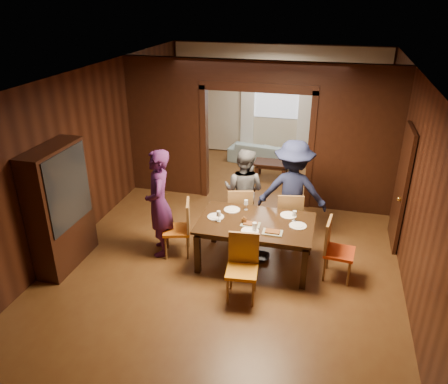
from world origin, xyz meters
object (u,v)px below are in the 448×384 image
(person_grey, at_px, (244,191))
(chair_far_r, at_px, (289,216))
(person_navy, at_px, (293,192))
(chair_left, at_px, (177,228))
(coffee_table, at_px, (271,170))
(sofa, at_px, (264,153))
(chair_far_l, at_px, (240,211))
(dining_table, at_px, (255,243))
(chair_right, at_px, (340,250))
(person_purple, at_px, (159,203))
(chair_near, at_px, (242,269))
(hutch, at_px, (60,208))

(person_grey, height_order, chair_far_r, person_grey)
(person_grey, bearing_deg, person_navy, -176.15)
(chair_left, distance_m, chair_far_r, 1.97)
(coffee_table, relative_size, chair_far_r, 0.82)
(person_grey, bearing_deg, chair_far_r, 178.98)
(coffee_table, bearing_deg, sofa, 108.59)
(sofa, distance_m, chair_far_l, 3.79)
(dining_table, xyz_separation_m, chair_right, (1.32, -0.07, 0.10))
(coffee_table, bearing_deg, chair_far_r, -75.48)
(sofa, xyz_separation_m, dining_table, (0.62, -4.61, 0.12))
(chair_far_l, bearing_deg, person_purple, 22.15)
(person_grey, bearing_deg, chair_near, 111.10)
(hutch, bearing_deg, chair_near, -3.60)
(dining_table, bearing_deg, chair_left, -178.17)
(person_navy, height_order, chair_right, person_navy)
(sofa, xyz_separation_m, hutch, (-2.36, -5.35, 0.74))
(person_navy, xyz_separation_m, hutch, (-3.44, -1.66, 0.08))
(sofa, distance_m, hutch, 5.89)
(person_purple, height_order, chair_far_r, person_purple)
(sofa, bearing_deg, person_purple, 85.76)
(coffee_table, height_order, chair_far_l, chair_far_l)
(sofa, relative_size, hutch, 0.90)
(chair_far_r, bearing_deg, chair_right, 122.53)
(chair_left, bearing_deg, chair_far_r, 100.37)
(person_purple, height_order, chair_right, person_purple)
(person_purple, xyz_separation_m, chair_right, (2.93, -0.03, -0.43))
(coffee_table, bearing_deg, person_grey, -92.72)
(chair_left, height_order, chair_far_r, same)
(person_purple, relative_size, chair_right, 1.89)
(chair_right, bearing_deg, dining_table, 92.94)
(sofa, relative_size, chair_right, 1.86)
(chair_left, bearing_deg, chair_near, 39.17)
(person_purple, xyz_separation_m, person_navy, (2.08, 0.97, 0.01))
(person_purple, height_order, person_grey, person_purple)
(chair_left, relative_size, chair_near, 1.00)
(chair_right, bearing_deg, person_grey, 63.85)
(person_purple, relative_size, dining_table, 1.01)
(chair_far_r, bearing_deg, coffee_table, -86.60)
(coffee_table, relative_size, chair_far_l, 0.82)
(person_navy, distance_m, dining_table, 1.17)
(person_purple, distance_m, hutch, 1.53)
(person_grey, distance_m, person_navy, 0.89)
(sofa, height_order, hutch, hutch)
(person_grey, relative_size, dining_table, 0.88)
(person_purple, relative_size, chair_near, 1.89)
(person_grey, height_order, dining_table, person_grey)
(person_purple, bearing_deg, dining_table, 70.74)
(person_grey, bearing_deg, chair_right, 157.53)
(chair_far_l, bearing_deg, sofa, -101.98)
(chair_left, xyz_separation_m, chair_far_l, (0.89, 0.87, 0.00))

